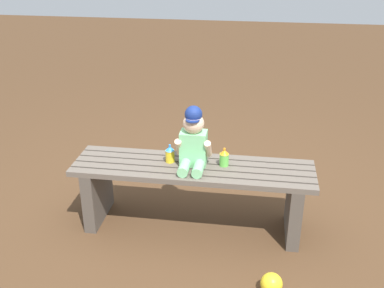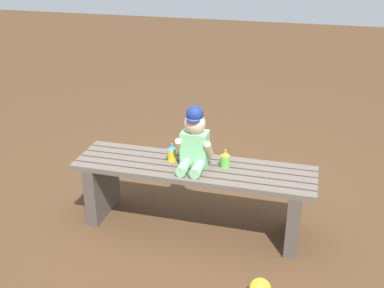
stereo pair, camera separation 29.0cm
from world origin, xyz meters
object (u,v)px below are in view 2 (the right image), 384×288
Objects in this scene: child_figure at (195,141)px; sippy_cup_left at (172,153)px; park_bench at (194,186)px; sippy_cup_right at (225,159)px.

sippy_cup_left is at bearing 170.46° from child_figure.
sippy_cup_left reaches higher than park_bench.
child_figure is (0.00, 0.01, 0.33)m from park_bench.
sippy_cup_left is (-0.16, 0.03, -0.12)m from child_figure.
sippy_cup_right reaches higher than park_bench.
park_bench is 12.72× the size of sippy_cup_left.
sippy_cup_right is (0.20, 0.03, -0.12)m from child_figure.
park_bench is at bearing -169.62° from sippy_cup_right.
child_figure is at bearing -9.54° from sippy_cup_left.
park_bench is at bearing -13.08° from sippy_cup_left.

